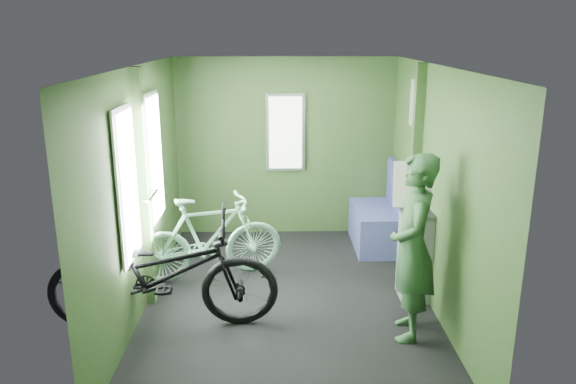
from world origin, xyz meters
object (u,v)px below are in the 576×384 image
(bicycle_mint, at_px, (210,280))
(waste_box, at_px, (414,255))
(bench_seat, at_px, (378,223))
(bicycle_black, at_px, (166,328))
(passenger, at_px, (413,247))

(bicycle_mint, height_order, waste_box, waste_box)
(bench_seat, bearing_deg, waste_box, -86.09)
(bicycle_mint, bearing_deg, bicycle_black, 147.83)
(passenger, bearing_deg, bicycle_black, -86.05)
(bicycle_mint, relative_size, bench_seat, 1.55)
(bicycle_mint, xyz_separation_m, passenger, (1.89, -1.16, 0.83))
(bicycle_black, xyz_separation_m, bench_seat, (2.27, 1.99, 0.31))
(passenger, xyz_separation_m, waste_box, (0.21, 0.73, -0.37))
(passenger, distance_m, bench_seat, 2.19)
(bicycle_black, distance_m, passenger, 2.33)
(bicycle_black, distance_m, waste_box, 2.49)
(bicycle_black, xyz_separation_m, waste_box, (2.38, 0.59, 0.46))
(waste_box, relative_size, bench_seat, 0.88)
(waste_box, bearing_deg, bench_seat, 94.57)
(bicycle_black, bearing_deg, passenger, -96.52)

